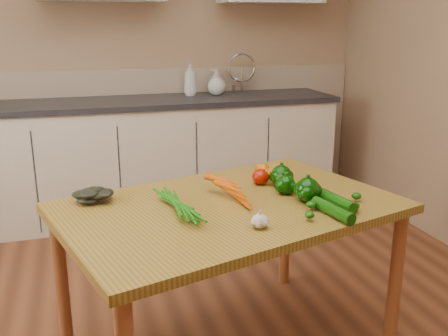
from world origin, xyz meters
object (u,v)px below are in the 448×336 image
leafy_greens (102,191)px  tomato_c (272,174)px  garlic_bulb (260,221)px  zucchini_a (334,200)px  soap_bottle_c (217,83)px  tomato_b (263,170)px  soap_bottle_b (216,81)px  pepper_a (286,185)px  pepper_b (281,176)px  table (230,222)px  pepper_c (307,190)px  tomato_a (261,177)px  carrot_bunch (216,195)px  zucchini_b (333,210)px  soap_bottle_a (190,79)px

leafy_greens → tomato_c: 0.80m
garlic_bulb → zucchini_a: same height
soap_bottle_c → tomato_b: soap_bottle_c is taller
zucchini_a → soap_bottle_b: bearing=86.9°
pepper_a → pepper_b: pepper_b is taller
table → zucchini_a: zucchini_a is taller
pepper_c → pepper_b: bearing=96.4°
tomato_c → zucchini_a: 0.43m
soap_bottle_b → tomato_a: size_ratio=2.44×
zucchini_a → pepper_b: bearing=109.3°
pepper_c → tomato_a: (-0.10, 0.27, -0.01)m
soap_bottle_b → pepper_c: size_ratio=1.88×
leafy_greens → pepper_a: 0.78m
carrot_bunch → tomato_a: (0.27, 0.18, 0.00)m
zucchini_b → soap_bottle_a: bearing=91.3°
soap_bottle_c → pepper_b: (-0.21, -1.82, -0.22)m
pepper_c → soap_bottle_a: bearing=90.7°
soap_bottle_c → tomato_c: soap_bottle_c is taller
pepper_c → zucchini_a: pepper_c is taller
soap_bottle_b → leafy_greens: (-1.02, -1.89, -0.22)m
garlic_bulb → tomato_a: size_ratio=0.78×
soap_bottle_c → tomato_a: (-0.29, -1.77, -0.23)m
table → garlic_bulb: bearing=-99.8°
soap_bottle_a → pepper_c: bearing=-94.1°
soap_bottle_c → zucchini_b: bearing=42.4°
garlic_bulb → pepper_a: size_ratio=0.74×
pepper_b → tomato_c: 0.11m
soap_bottle_c → pepper_a: size_ratio=2.27×
garlic_bulb → zucchini_b: garlic_bulb is taller
soap_bottle_a → carrot_bunch: 2.01m
soap_bottle_a → pepper_c: (0.03, -2.05, -0.25)m
tomato_a → leafy_greens: bearing=-177.2°
soap_bottle_a → soap_bottle_c: 0.21m
pepper_c → tomato_a: bearing=110.9°
tomato_a → zucchini_b: tomato_a is taller
soap_bottle_b → tomato_b: soap_bottle_b is taller
tomato_a → tomato_b: bearing=64.5°
carrot_bunch → leafy_greens: (-0.45, 0.15, 0.01)m
garlic_bulb → tomato_b: bearing=68.2°
leafy_greens → garlic_bulb: leafy_greens is taller
table → garlic_bulb: (0.03, -0.28, 0.11)m
zucchini_a → tomato_b: bearing=106.4°
tomato_c → leafy_greens: bearing=-173.4°
table → soap_bottle_b: (0.52, 2.06, 0.35)m
tomato_a → zucchini_a: 0.40m
zucchini_b → garlic_bulb: bearing=-174.6°
leafy_greens → pepper_c: size_ratio=1.88×
soap_bottle_b → tomato_c: (-0.23, -1.80, -0.24)m
soap_bottle_b → zucchini_a: size_ratio=0.84×
soap_bottle_c → tomato_c: (-0.21, -1.71, -0.24)m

